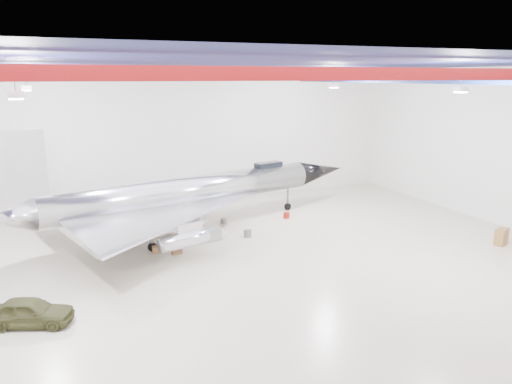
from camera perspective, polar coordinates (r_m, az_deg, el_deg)
name	(u,v)px	position (r m, az deg, el deg)	size (l,w,h in m)	color
floor	(232,261)	(28.85, -2.77, -7.90)	(40.00, 40.00, 0.00)	beige
wall_back	(169,137)	(41.66, -9.94, 6.21)	(40.00, 40.00, 0.00)	silver
wall_right	(500,147)	(38.89, 26.14, 4.61)	(30.00, 30.00, 0.00)	silver
ceiling	(230,63)	(26.96, -3.03, 14.51)	(40.00, 40.00, 0.00)	#0A0F38
ceiling_structure	(230,76)	(26.95, -3.02, 13.07)	(39.50, 29.50, 1.08)	maroon
jet_aircraft	(188,195)	(34.09, -7.79, -0.38)	(27.19, 19.12, 7.53)	silver
jeep	(29,312)	(23.67, -24.47, -12.36)	(1.44, 3.59, 1.22)	#37371B
desk	(501,237)	(35.03, 26.24, -4.59)	(1.11, 0.56, 1.02)	brown
crate_ply	(177,250)	(30.30, -9.03, -6.60)	(0.58, 0.47, 0.41)	olive
toolbox_red	(168,232)	(34.06, -10.03, -4.50)	(0.45, 0.36, 0.32)	maroon
engine_drum	(248,234)	(32.96, -0.98, -4.77)	(0.50, 0.50, 0.45)	#59595B
parts_bin	(219,230)	(33.79, -4.23, -4.35)	(0.66, 0.53, 0.46)	olive
crate_small	(109,235)	(34.44, -16.46, -4.70)	(0.36, 0.29, 0.26)	#59595B
tool_chest	(286,215)	(37.33, 3.50, -2.67)	(0.47, 0.47, 0.43)	maroon
oil_barrel	(157,249)	(30.72, -11.24, -6.43)	(0.55, 0.44, 0.39)	olive
spares_box	(224,221)	(35.96, -3.72, -3.32)	(0.44, 0.44, 0.39)	#59595B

